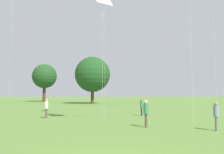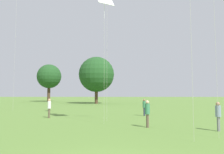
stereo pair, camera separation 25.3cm
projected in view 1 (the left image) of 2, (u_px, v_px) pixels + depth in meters
person_standing_1 at (217, 113)px, 13.01m from camera, size 0.35×0.35×1.72m
person_standing_2 at (47, 106)px, 19.78m from camera, size 0.32×0.32×1.75m
person_standing_3 at (146, 111)px, 14.36m from camera, size 0.42×0.42×1.76m
person_standing_4 at (142, 106)px, 21.87m from camera, size 0.43×0.43×1.66m
kite_1 at (103, 1)px, 16.63m from camera, size 1.54×1.36×9.99m
distant_tree_0 at (45, 76)px, 60.78m from camera, size 6.71×6.71×10.44m
distant_tree_1 at (93, 74)px, 48.90m from camera, size 7.91×7.91×10.50m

